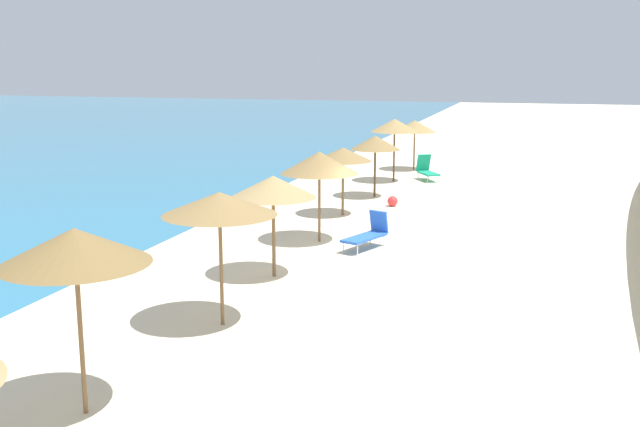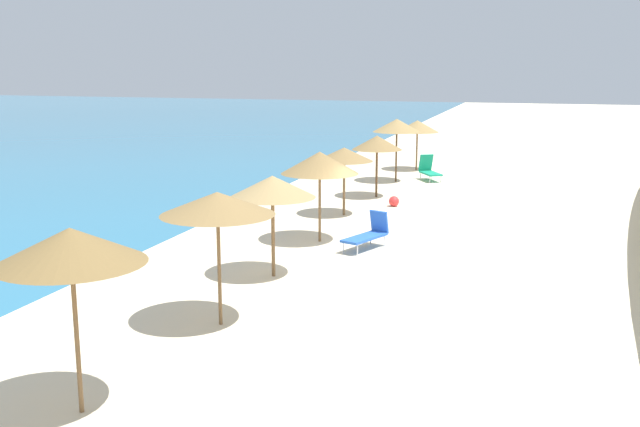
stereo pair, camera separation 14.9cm
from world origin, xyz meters
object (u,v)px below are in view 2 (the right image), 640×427
Objects in this scene: beach_umbrella_3 at (217,204)px; beach_ball at (394,201)px; beach_umbrella_4 at (272,187)px; beach_umbrella_6 at (344,155)px; beach_umbrella_8 at (397,126)px; lounge_chair_1 at (368,233)px; beach_umbrella_5 at (320,163)px; beach_umbrella_9 at (417,126)px; beach_umbrella_2 at (71,246)px; beach_umbrella_7 at (377,143)px; lounge_chair_0 at (429,170)px.

beach_umbrella_3 is 7.11× the size of beach_ball.
beach_umbrella_3 is at bearing -176.88° from beach_umbrella_4.
beach_umbrella_6 is 7.77m from beach_umbrella_8.
beach_umbrella_5 is at bearing 5.76° from lounge_chair_1.
beach_umbrella_9 is 9.84m from beach_ball.
beach_ball is at bearing -175.02° from beach_umbrella_9.
beach_umbrella_2 is 19.26m from beach_umbrella_7.
beach_umbrella_2 reaches higher than beach_umbrella_6.
beach_umbrella_8 is 1.81× the size of lounge_chair_0.
beach_umbrella_3 reaches higher than beach_umbrella_7.
beach_umbrella_8 reaches higher than beach_ball.
lounge_chair_1 is (-16.03, -1.40, -1.70)m from beach_umbrella_9.
beach_umbrella_3 is 20.05m from lounge_chair_0.
beach_umbrella_9 reaches higher than lounge_chair_0.
beach_umbrella_4 is (3.56, 0.19, -0.24)m from beach_umbrella_3.
beach_umbrella_8 is at bearing -61.25° from lounge_chair_1.
beach_umbrella_4 is 4.17m from lounge_chair_1.
beach_umbrella_9 is (27.15, -0.41, -0.46)m from beach_umbrella_2.
lounge_chair_1 is 6.45m from beach_ball.
beach_umbrella_7 reaches higher than beach_ball.
beach_umbrella_8 is at bearing 0.70° from beach_umbrella_3.
beach_umbrella_5 is at bearing -0.36° from beach_umbrella_4.
beach_umbrella_8 is (15.53, 0.04, 0.24)m from beach_umbrella_4.
beach_umbrella_3 is 3.58m from beach_umbrella_4.
beach_umbrella_6 is 3.11m from beach_ball.
beach_umbrella_7 is (19.25, -0.20, -0.46)m from beach_umbrella_2.
beach_ball is at bearing -148.35° from beach_umbrella_7.
beach_umbrella_8 is (4.00, 0.02, 0.35)m from beach_umbrella_7.
beach_umbrella_3 is at bearing -5.59° from beach_umbrella_2.
lounge_chair_0 is at bearing -3.18° from beach_umbrella_3.
beach_umbrella_2 is 7.49× the size of beach_ball.
beach_umbrella_3 is (4.16, -0.41, -0.11)m from beach_umbrella_2.
beach_umbrella_5 reaches higher than beach_umbrella_6.
beach_umbrella_4 reaches higher than beach_umbrella_6.
beach_umbrella_2 reaches higher than beach_umbrella_3.
beach_umbrella_5 reaches higher than beach_umbrella_4.
beach_umbrella_6 is 3.77m from beach_umbrella_7.
beach_umbrella_4 is 1.46× the size of lounge_chair_1.
lounge_chair_0 is 6.55m from beach_ball.
beach_umbrella_9 is (11.66, -0.51, 0.03)m from beach_umbrella_6.
beach_umbrella_3 is 1.78× the size of lounge_chair_0.
lounge_chair_1 is (6.96, -1.40, -2.05)m from beach_umbrella_3.
beach_umbrella_5 is at bearing -179.70° from beach_umbrella_7.
beach_umbrella_5 is 15.61m from beach_umbrella_9.
beach_umbrella_5 is 3.96m from beach_umbrella_6.
beach_umbrella_8 is 3.92m from beach_umbrella_9.
beach_umbrella_7 is 0.99× the size of beach_umbrella_9.
beach_ball is at bearing -6.04° from beach_umbrella_4.
beach_umbrella_2 is 15.50m from beach_umbrella_6.
beach_umbrella_9 reaches higher than beach_ball.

